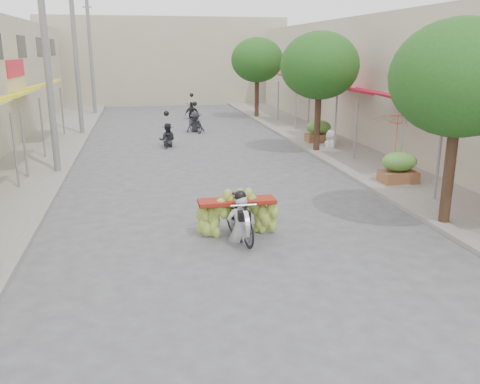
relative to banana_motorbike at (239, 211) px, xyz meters
name	(u,v)px	position (x,y,z in m)	size (l,w,h in m)	color
ground	(289,323)	(0.07, -4.10, -0.71)	(120.00, 120.00, 0.00)	#57575C
sidewalk_left	(29,158)	(-6.93, 10.90, -0.65)	(4.00, 60.00, 0.12)	gray
sidewalk_right	(341,146)	(7.07, 10.90, -0.65)	(4.00, 60.00, 0.12)	gray
shophouse_row_right	(456,83)	(12.06, 9.90, 2.29)	(9.77, 40.00, 6.00)	#B5AC96
far_building	(164,61)	(0.07, 33.90, 2.79)	(20.00, 6.00, 7.00)	#AFA68A
utility_pole_mid	(47,62)	(-5.33, 7.90, 3.32)	(0.60, 0.24, 8.00)	slate
utility_pole_far	(76,58)	(-5.33, 16.90, 3.32)	(0.60, 0.24, 8.00)	slate
utility_pole_back	(91,56)	(-5.33, 25.90, 3.32)	(0.60, 0.24, 8.00)	slate
street_tree_near	(460,79)	(5.47, -0.10, 3.07)	(3.40, 3.40, 5.25)	#3A2719
street_tree_mid	(320,66)	(5.47, 9.90, 3.07)	(3.40, 3.40, 5.25)	#3A2719
street_tree_far	(257,60)	(5.47, 21.90, 3.07)	(3.40, 3.40, 5.25)	#3A2719
produce_crate_mid	(399,165)	(6.27, 3.90, 0.00)	(1.20, 0.88, 1.16)	brown
produce_crate_far	(319,129)	(6.27, 11.90, 0.00)	(1.20, 0.88, 1.16)	brown
banana_motorbike	(239,211)	(0.00, 0.00, 0.00)	(2.20, 1.97, 2.15)	black
market_umbrella	(399,112)	(6.21, 4.09, 1.74)	(2.02, 2.02, 1.71)	#C23D19
pedestrian	(331,130)	(6.33, 10.45, 0.19)	(0.89, 0.83, 1.56)	white
bg_motorbike_a	(167,131)	(-1.01, 12.60, 0.04)	(0.86, 1.66, 1.95)	black
bg_motorbike_b	(195,117)	(0.76, 16.69, 0.12)	(1.17, 1.91, 1.95)	black
bg_motorbike_c	(192,107)	(1.15, 22.27, 0.06)	(1.00, 1.81, 1.95)	black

